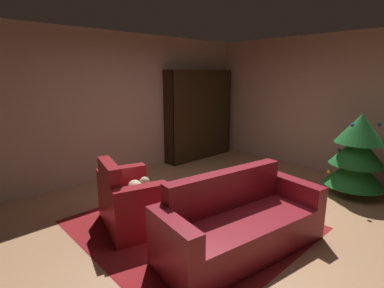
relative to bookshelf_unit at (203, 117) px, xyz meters
The scene contains 11 objects.
ground_plane 3.27m from the bookshelf_unit, 39.36° to the right, with size 7.28×7.28×0.00m, color tan.
wall_back 2.68m from the bookshelf_unit, 24.06° to the left, with size 5.37×0.06×2.70m, color tan.
wall_left 2.04m from the bookshelf_unit, 96.87° to the right, with size 0.06×6.19×2.70m, color tan.
area_rug 3.46m from the bookshelf_unit, 47.57° to the right, with size 2.65×2.56×0.01m, color maroon.
bookshelf_unit is the anchor object (origin of this frame).
armchair_red 3.56m from the bookshelf_unit, 60.62° to the right, with size 1.12×0.89×0.90m.
couch_red 3.91m from the bookshelf_unit, 38.76° to the right, with size 1.04×2.07×0.86m.
coffee_table 3.39m from the bookshelf_unit, 43.98° to the right, with size 0.70×0.70×0.45m.
book_stack_on_table 3.33m from the bookshelf_unit, 44.51° to the right, with size 0.23×0.17×0.12m.
bottle_on_table 3.55m from the bookshelf_unit, 45.25° to the right, with size 0.07×0.07×0.22m.
decorated_tree 3.34m from the bookshelf_unit, ahead, with size 0.93×0.93×1.34m.
Camera 1 is at (2.43, -2.88, 1.94)m, focal length 27.60 mm.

